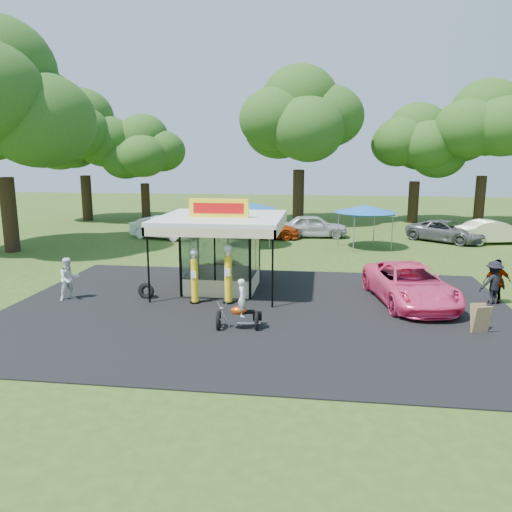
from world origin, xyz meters
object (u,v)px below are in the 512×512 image
object	(u,v)px
spectator_west	(69,279)
bg_car_b	(264,228)
a_frame_sign	(480,319)
motorcycle	(241,309)
kiosk_car	(231,268)
gas_station_kiosk	(222,251)
gas_pump_right	(228,276)
pink_sedan	(410,284)
gas_pump_left	(195,277)
tent_east	(365,209)
tent_west	(243,205)
bg_car_c	(314,226)
spectator_east_b	(497,282)
bg_car_e	(494,232)
bg_car_d	(446,231)
bg_car_a	(163,228)
spectator_east_a	(493,283)

from	to	relation	value
spectator_west	bg_car_b	distance (m)	18.00
a_frame_sign	bg_car_b	size ratio (longest dim) A/B	0.19
motorcycle	bg_car_b	world-z (taller)	motorcycle
kiosk_car	spectator_west	world-z (taller)	spectator_west
kiosk_car	gas_station_kiosk	bearing A→B (deg)	-180.00
gas_pump_right	kiosk_car	size ratio (longest dim) A/B	0.89
motorcycle	pink_sedan	distance (m)	7.57
gas_pump_left	tent_east	world-z (taller)	tent_east
gas_pump_left	motorcycle	bearing A→B (deg)	-49.65
a_frame_sign	kiosk_car	distance (m)	11.94
bg_car_b	tent_west	xyz separation A→B (m)	(-1.01, -3.25, 1.97)
pink_sedan	bg_car_c	distance (m)	17.03
a_frame_sign	spectator_east_b	bearing A→B (deg)	53.31
pink_sedan	bg_car_e	world-z (taller)	bg_car_e
gas_pump_left	a_frame_sign	world-z (taller)	gas_pump_left
bg_car_e	motorcycle	bearing A→B (deg)	128.12
bg_car_b	bg_car_d	world-z (taller)	bg_car_b
spectator_east_b	gas_station_kiosk	bearing A→B (deg)	-8.05
bg_car_c	tent_west	distance (m)	6.57
spectator_east_b	bg_car_e	xyz separation A→B (m)	(4.61, 15.08, -0.13)
pink_sedan	bg_car_d	xyz separation A→B (m)	(5.02, 15.75, -0.06)
a_frame_sign	bg_car_b	bearing A→B (deg)	105.17
bg_car_c	bg_car_d	distance (m)	9.33
a_frame_sign	spectator_west	distance (m)	16.09
bg_car_c	spectator_west	bearing A→B (deg)	146.56
bg_car_a	spectator_east_b	bearing A→B (deg)	-109.78
spectator_west	bg_car_a	bearing A→B (deg)	43.56
gas_pump_right	bg_car_d	bearing A→B (deg)	53.54
gas_pump_left	spectator_east_b	distance (m)	12.37
kiosk_car	bg_car_d	bearing A→B (deg)	-46.51
gas_pump_right	a_frame_sign	size ratio (longest dim) A/B	2.46
gas_pump_right	bg_car_e	bearing A→B (deg)	46.75
gas_pump_right	kiosk_car	bearing A→B (deg)	99.04
motorcycle	kiosk_car	size ratio (longest dim) A/B	0.67
spectator_east_b	bg_car_d	world-z (taller)	spectator_east_b
gas_station_kiosk	motorcycle	size ratio (longest dim) A/B	2.84
gas_pump_left	pink_sedan	world-z (taller)	gas_pump_left
bg_car_d	kiosk_car	bearing A→B (deg)	171.51
spectator_east_a	kiosk_car	bearing A→B (deg)	-36.60
tent_east	pink_sedan	bearing A→B (deg)	-85.88
bg_car_e	bg_car_a	bearing A→B (deg)	77.58
spectator_east_b	tent_west	size ratio (longest dim) A/B	0.44
gas_pump_left	bg_car_b	bearing A→B (deg)	87.02
a_frame_sign	pink_sedan	size ratio (longest dim) A/B	0.18
spectator_west	bg_car_e	xyz separation A→B (m)	(22.25, 16.83, -0.10)
motorcycle	pink_sedan	xyz separation A→B (m)	(6.40, 4.03, 0.07)
gas_station_kiosk	tent_west	world-z (taller)	gas_station_kiosk
motorcycle	bg_car_c	size ratio (longest dim) A/B	0.38
bg_car_d	bg_car_e	world-z (taller)	bg_car_e
gas_pump_right	spectator_west	bearing A→B (deg)	-177.04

